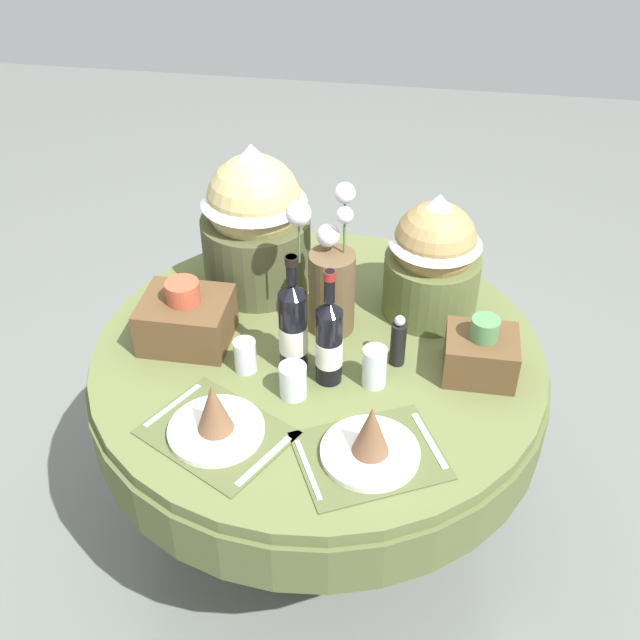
# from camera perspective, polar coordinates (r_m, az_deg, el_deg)

# --- Properties ---
(ground) EXTENTS (8.00, 8.00, 0.00)m
(ground) POSITION_cam_1_polar(r_m,az_deg,el_deg) (2.70, -0.11, -14.32)
(ground) COLOR slate
(dining_table) EXTENTS (1.29, 1.29, 0.74)m
(dining_table) POSITION_cam_1_polar(r_m,az_deg,el_deg) (2.25, -0.13, -4.64)
(dining_table) COLOR #5B6638
(dining_table) RESTS_ON ground
(place_setting_left) EXTENTS (0.42, 0.39, 0.16)m
(place_setting_left) POSITION_cam_1_polar(r_m,az_deg,el_deg) (1.91, -7.79, -7.35)
(place_setting_left) COLOR #4E562F
(place_setting_left) RESTS_ON dining_table
(place_setting_right) EXTENTS (0.42, 0.38, 0.16)m
(place_setting_right) POSITION_cam_1_polar(r_m,az_deg,el_deg) (1.84, 3.78, -9.04)
(place_setting_right) COLOR #4E562F
(place_setting_right) RESTS_ON dining_table
(flower_vase) EXTENTS (0.18, 0.19, 0.43)m
(flower_vase) POSITION_cam_1_polar(r_m,az_deg,el_deg) (2.15, 0.80, 3.00)
(flower_vase) COLOR brown
(flower_vase) RESTS_ON dining_table
(wine_bottle_left) EXTENTS (0.07, 0.07, 0.35)m
(wine_bottle_left) POSITION_cam_1_polar(r_m,az_deg,el_deg) (1.99, 0.68, -1.58)
(wine_bottle_left) COLOR black
(wine_bottle_left) RESTS_ON dining_table
(wine_bottle_centre) EXTENTS (0.08, 0.08, 0.36)m
(wine_bottle_centre) POSITION_cam_1_polar(r_m,az_deg,el_deg) (2.02, -2.01, -0.51)
(wine_bottle_centre) COLOR black
(wine_bottle_centre) RESTS_ON dining_table
(tumbler_near_left) EXTENTS (0.06, 0.06, 0.10)m
(tumbler_near_left) POSITION_cam_1_polar(r_m,az_deg,el_deg) (2.08, -5.57, -2.65)
(tumbler_near_left) COLOR silver
(tumbler_near_left) RESTS_ON dining_table
(tumbler_near_right) EXTENTS (0.06, 0.06, 0.12)m
(tumbler_near_right) POSITION_cam_1_polar(r_m,az_deg,el_deg) (2.02, 4.05, -3.49)
(tumbler_near_right) COLOR silver
(tumbler_near_right) RESTS_ON dining_table
(tumbler_mid) EXTENTS (0.07, 0.07, 0.10)m
(tumbler_mid) POSITION_cam_1_polar(r_m,az_deg,el_deg) (1.99, -2.01, -4.52)
(tumbler_mid) COLOR silver
(tumbler_mid) RESTS_ON dining_table
(pepper_mill) EXTENTS (0.04, 0.04, 0.16)m
(pepper_mill) POSITION_cam_1_polar(r_m,az_deg,el_deg) (2.08, 5.82, -1.62)
(pepper_mill) COLOR black
(pepper_mill) RESTS_ON dining_table
(gift_tub_back_left) EXTENTS (0.33, 0.33, 0.47)m
(gift_tub_back_left) POSITION_cam_1_polar(r_m,az_deg,el_deg) (2.30, -4.86, 7.84)
(gift_tub_back_left) COLOR #474C2D
(gift_tub_back_left) RESTS_ON dining_table
(gift_tub_back_right) EXTENTS (0.28, 0.28, 0.39)m
(gift_tub_back_right) POSITION_cam_1_polar(r_m,az_deg,el_deg) (2.22, 8.46, 5.00)
(gift_tub_back_right) COLOR #566033
(gift_tub_back_right) RESTS_ON dining_table
(woven_basket_side_left) EXTENTS (0.24, 0.21, 0.20)m
(woven_basket_side_left) POSITION_cam_1_polar(r_m,az_deg,el_deg) (2.18, -9.89, 0.13)
(woven_basket_side_left) COLOR brown
(woven_basket_side_left) RESTS_ON dining_table
(woven_basket_side_right) EXTENTS (0.19, 0.17, 0.18)m
(woven_basket_side_right) POSITION_cam_1_polar(r_m,az_deg,el_deg) (2.09, 11.84, -2.42)
(woven_basket_side_right) COLOR brown
(woven_basket_side_right) RESTS_ON dining_table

